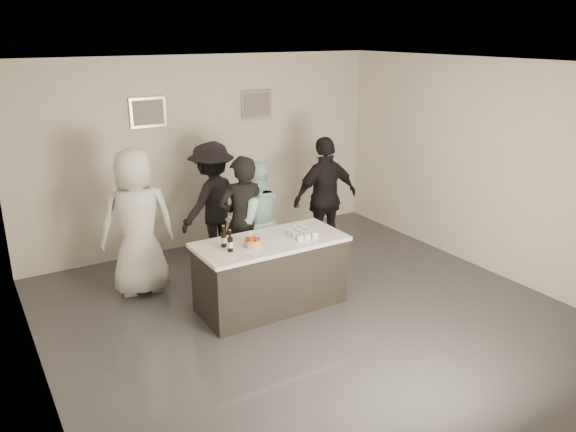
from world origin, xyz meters
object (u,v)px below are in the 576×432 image
object	(u,v)px
person_main_black	(243,222)
beer_bottle_a	(224,236)
cake	(253,244)
person_guest_left	(137,222)
person_guest_back	(213,202)
bar_counter	(271,274)
person_main_blue	(255,222)
person_guest_right	(325,198)
beer_bottle_b	(230,241)

from	to	relation	value
person_main_black	beer_bottle_a	bearing A→B (deg)	60.22
cake	person_guest_left	size ratio (longest dim) A/B	0.10
cake	person_guest_back	bearing A→B (deg)	80.13
beer_bottle_a	person_guest_back	distance (m)	1.85
bar_counter	person_guest_left	world-z (taller)	person_guest_left
person_main_blue	person_guest_left	bearing A→B (deg)	-10.57
person_main_black	person_guest_right	bearing A→B (deg)	-158.63
cake	beer_bottle_b	xyz separation A→B (m)	(-0.29, -0.00, 0.09)
beer_bottle_b	person_guest_right	bearing A→B (deg)	28.01
person_guest_right	person_guest_left	bearing A→B (deg)	-3.70
person_main_black	person_guest_back	bearing A→B (deg)	-80.33
beer_bottle_a	person_main_blue	size ratio (longest dim) A/B	0.15
bar_counter	person_main_black	bearing A→B (deg)	89.06
bar_counter	person_main_black	distance (m)	0.90
beer_bottle_b	person_guest_right	world-z (taller)	person_guest_right
person_main_black	person_guest_right	xyz separation A→B (m)	(1.54, 0.28, 0.03)
person_main_black	beer_bottle_b	bearing A→B (deg)	66.59
person_main_blue	person_guest_right	size ratio (longest dim) A/B	0.91
bar_counter	person_guest_right	bearing A→B (deg)	34.19
person_guest_left	person_guest_back	xyz separation A→B (m)	(1.30, 0.55, -0.07)
person_guest_left	beer_bottle_b	bearing A→B (deg)	125.97
person_main_blue	person_guest_right	xyz separation A→B (m)	(1.32, 0.20, 0.09)
person_main_black	person_main_blue	bearing A→B (deg)	-150.53
bar_counter	person_main_blue	size ratio (longest dim) A/B	1.10
beer_bottle_b	person_main_black	world-z (taller)	person_main_black
person_main_black	person_guest_left	xyz separation A→B (m)	(-1.28, 0.50, 0.07)
bar_counter	person_guest_right	distance (m)	1.94
beer_bottle_b	person_guest_back	world-z (taller)	person_guest_back
cake	person_guest_right	world-z (taller)	person_guest_right
beer_bottle_b	person_guest_back	xyz separation A→B (m)	(0.62, 1.91, -0.13)
bar_counter	beer_bottle_b	world-z (taller)	beer_bottle_b
person_guest_back	beer_bottle_b	bearing A→B (deg)	49.56
person_guest_left	person_guest_right	world-z (taller)	person_guest_left
cake	beer_bottle_b	size ratio (longest dim) A/B	0.76
cake	person_guest_back	size ratio (longest dim) A/B	0.11
person_guest_back	person_main_black	bearing A→B (deg)	66.09
person_guest_back	person_guest_right	bearing A→B (deg)	130.64
cake	person_main_black	xyz separation A→B (m)	(0.30, 0.86, -0.03)
cake	person_main_blue	world-z (taller)	person_main_blue
beer_bottle_a	person_main_black	xyz separation A→B (m)	(0.60, 0.69, -0.13)
beer_bottle_b	person_guest_back	bearing A→B (deg)	71.90
beer_bottle_b	person_main_black	distance (m)	1.05
bar_counter	person_guest_back	xyz separation A→B (m)	(0.04, 1.83, 0.45)
person_main_blue	beer_bottle_b	bearing A→B (deg)	54.20
person_guest_right	person_guest_back	size ratio (longest dim) A/B	1.03
person_guest_right	person_main_black	bearing A→B (deg)	10.93
beer_bottle_b	person_guest_right	distance (m)	2.42
person_main_blue	person_guest_back	bearing A→B (deg)	-73.68
beer_bottle_b	person_main_blue	bearing A→B (deg)	48.91
person_guest_left	person_guest_right	distance (m)	2.83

